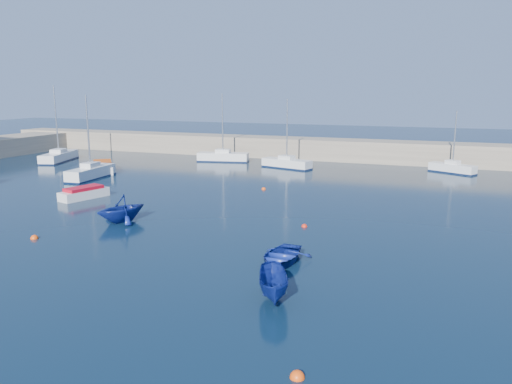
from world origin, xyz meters
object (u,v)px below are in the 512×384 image
(sailboat_3, at_px, (91,172))
(sailboat_5, at_px, (223,157))
(dinghy_center, at_px, (281,256))
(sailboat_7, at_px, (452,168))
(motorboat_1, at_px, (84,193))
(sailboat_4, at_px, (59,156))
(dinghy_left, at_px, (121,208))
(motorboat_2, at_px, (103,167))
(sailboat_6, at_px, (287,163))
(dinghy_right, at_px, (274,285))

(sailboat_3, height_order, sailboat_5, sailboat_5)
(sailboat_5, height_order, dinghy_center, sailboat_5)
(sailboat_7, bearing_deg, motorboat_1, 159.50)
(dinghy_center, bearing_deg, sailboat_4, 148.03)
(sailboat_3, bearing_deg, dinghy_center, -37.57)
(dinghy_center, relative_size, dinghy_left, 1.04)
(sailboat_5, xyz_separation_m, dinghy_center, (18.43, -33.05, -0.24))
(motorboat_2, bearing_deg, dinghy_left, -88.19)
(sailboat_4, distance_m, motorboat_2, 11.51)
(sailboat_5, xyz_separation_m, sailboat_6, (9.05, -2.29, -0.04))
(motorboat_1, height_order, dinghy_right, dinghy_right)
(sailboat_7, xyz_separation_m, motorboat_1, (-28.36, -24.69, -0.09))
(sailboat_5, xyz_separation_m, dinghy_right, (19.57, -37.45, 0.03))
(sailboat_6, height_order, motorboat_1, sailboat_6)
(sailboat_5, bearing_deg, sailboat_7, -100.07)
(dinghy_left, bearing_deg, sailboat_4, 162.95)
(sailboat_7, bearing_deg, sailboat_6, 128.33)
(sailboat_6, relative_size, dinghy_left, 2.23)
(sailboat_3, height_order, sailboat_6, sailboat_3)
(dinghy_left, bearing_deg, dinghy_right, -7.40)
(sailboat_5, distance_m, sailboat_6, 9.34)
(sailboat_4, relative_size, dinghy_center, 2.58)
(motorboat_1, relative_size, motorboat_2, 0.77)
(sailboat_5, bearing_deg, dinghy_left, 179.45)
(sailboat_6, xyz_separation_m, dinghy_left, (-3.31, -26.71, 0.35))
(sailboat_4, height_order, motorboat_1, sailboat_4)
(sailboat_4, relative_size, dinghy_right, 2.81)
(motorboat_1, xyz_separation_m, motorboat_2, (-7.29, 11.83, 0.07))
(sailboat_6, relative_size, dinghy_right, 2.35)
(sailboat_7, relative_size, dinghy_center, 1.83)
(motorboat_2, xyz_separation_m, dinghy_center, (27.32, -20.98, -0.16))
(sailboat_7, height_order, motorboat_1, sailboat_7)
(motorboat_1, bearing_deg, sailboat_6, 79.81)
(motorboat_2, bearing_deg, dinghy_center, -76.55)
(sailboat_5, relative_size, dinghy_right, 2.51)
(motorboat_1, height_order, motorboat_2, motorboat_2)
(sailboat_3, xyz_separation_m, motorboat_1, (5.68, -7.89, -0.18))
(sailboat_5, distance_m, motorboat_1, 23.96)
(sailboat_5, height_order, motorboat_2, sailboat_5)
(dinghy_center, relative_size, dinghy_right, 1.09)
(dinghy_center, bearing_deg, sailboat_7, 78.64)
(sailboat_6, bearing_deg, dinghy_right, -147.76)
(sailboat_4, xyz_separation_m, sailboat_7, (46.07, 7.96, -0.06))
(sailboat_7, distance_m, motorboat_1, 37.61)
(sailboat_3, bearing_deg, motorboat_2, 108.17)
(sailboat_3, relative_size, dinghy_center, 2.29)
(sailboat_3, relative_size, dinghy_right, 2.50)
(motorboat_2, relative_size, dinghy_center, 1.53)
(sailboat_5, height_order, dinghy_right, sailboat_5)
(sailboat_7, distance_m, dinghy_right, 38.91)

